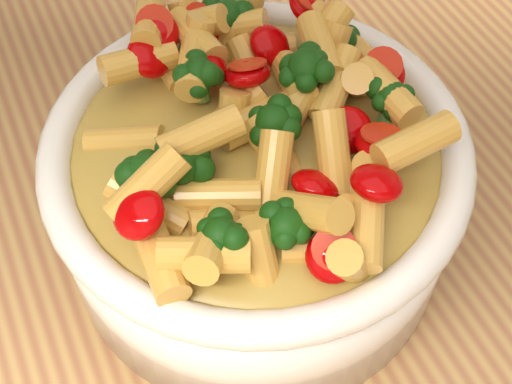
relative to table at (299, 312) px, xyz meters
name	(u,v)px	position (x,y,z in m)	size (l,w,h in m)	color
table	(299,312)	(0.00, 0.00, 0.00)	(1.20, 0.80, 0.90)	tan
serving_bowl	(256,191)	(-0.03, 0.02, 0.16)	(0.26, 0.26, 0.11)	white
pasta_salad	(256,118)	(-0.03, 0.02, 0.23)	(0.21, 0.21, 0.05)	#FFBD50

